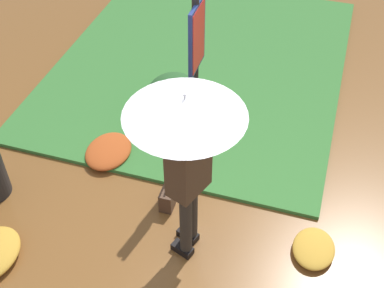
# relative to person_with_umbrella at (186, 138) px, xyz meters

# --- Properties ---
(ground_plane) EXTENTS (18.00, 18.00, 0.00)m
(ground_plane) POSITION_rel_person_with_umbrella_xyz_m (-0.12, 0.14, -1.55)
(ground_plane) COLOR brown
(grass_verge) EXTENTS (4.80, 4.00, 0.05)m
(grass_verge) POSITION_rel_person_with_umbrella_xyz_m (-3.18, -0.79, -1.53)
(grass_verge) COLOR #387533
(grass_verge) RESTS_ON ground_plane
(person_with_umbrella) EXTENTS (0.96, 0.96, 2.04)m
(person_with_umbrella) POSITION_rel_person_with_umbrella_xyz_m (0.00, 0.00, 0.00)
(person_with_umbrella) COLOR #2D2823
(person_with_umbrella) RESTS_ON ground_plane
(info_sign_post) EXTENTS (0.44, 0.07, 2.30)m
(info_sign_post) POSITION_rel_person_with_umbrella_xyz_m (-1.23, -0.29, -0.11)
(info_sign_post) COLOR black
(info_sign_post) RESTS_ON ground_plane
(handbag) EXTENTS (0.30, 0.14, 0.37)m
(handbag) POSITION_rel_person_with_umbrella_xyz_m (-0.54, -0.38, -1.42)
(handbag) COLOR #4C3323
(handbag) RESTS_ON ground_plane
(shrub_cluster) EXTENTS (0.80, 0.72, 0.65)m
(shrub_cluster) POSITION_rel_person_with_umbrella_xyz_m (-1.86, -0.80, -1.25)
(shrub_cluster) COLOR #285628
(shrub_cluster) RESTS_ON ground_plane
(leaf_pile_near_person) EXTENTS (0.66, 0.53, 0.14)m
(leaf_pile_near_person) POSITION_rel_person_with_umbrella_xyz_m (-1.03, -1.31, -1.48)
(leaf_pile_near_person) COLOR #B74C1E
(leaf_pile_near_person) RESTS_ON ground_plane
(leaf_pile_by_bench) EXTENTS (0.52, 0.42, 0.12)m
(leaf_pile_by_bench) POSITION_rel_person_with_umbrella_xyz_m (-0.37, 1.20, -1.49)
(leaf_pile_by_bench) COLOR gold
(leaf_pile_by_bench) RESTS_ON ground_plane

